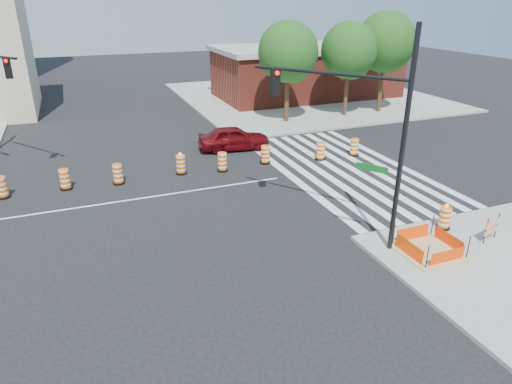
% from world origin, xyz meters
% --- Properties ---
extents(ground, '(120.00, 120.00, 0.00)m').
position_xyz_m(ground, '(0.00, 0.00, 0.00)').
color(ground, black).
rests_on(ground, ground).
extents(sidewalk_ne, '(22.00, 22.00, 0.15)m').
position_xyz_m(sidewalk_ne, '(18.00, 18.00, 0.07)').
color(sidewalk_ne, gray).
rests_on(sidewalk_ne, ground).
extents(crosswalk_east, '(6.75, 13.50, 0.01)m').
position_xyz_m(crosswalk_east, '(10.95, 0.00, 0.01)').
color(crosswalk_east, silver).
rests_on(crosswalk_east, ground).
extents(lane_centerline, '(14.00, 0.12, 0.01)m').
position_xyz_m(lane_centerline, '(0.00, 0.00, 0.01)').
color(lane_centerline, silver).
rests_on(lane_centerline, ground).
extents(excavation_pit, '(2.20, 2.20, 0.90)m').
position_xyz_m(excavation_pit, '(9.00, -9.00, 0.22)').
color(excavation_pit, tan).
rests_on(excavation_pit, ground).
extents(brick_storefront, '(16.50, 8.50, 4.60)m').
position_xyz_m(brick_storefront, '(18.00, 18.00, 2.32)').
color(brick_storefront, maroon).
rests_on(brick_storefront, ground).
extents(red_coupe, '(4.49, 2.27, 1.47)m').
position_xyz_m(red_coupe, '(6.52, 5.40, 0.73)').
color(red_coupe, '#55070B').
rests_on(red_coupe, ground).
extents(signal_pole_se, '(3.57, 4.89, 7.83)m').
position_xyz_m(signal_pole_se, '(6.89, -6.95, 4.81)').
color(signal_pole_se, black).
rests_on(signal_pole_se, ground).
extents(pit_drum, '(0.55, 0.55, 1.07)m').
position_xyz_m(pit_drum, '(10.77, -7.80, 0.60)').
color(pit_drum, black).
rests_on(pit_drum, ground).
extents(barricade, '(0.85, 0.25, 1.02)m').
position_xyz_m(barricade, '(11.70, -9.20, 0.71)').
color(barricade, '#F25605').
rests_on(barricade, ground).
extents(tree_north_c, '(4.26, 4.26, 7.23)m').
position_xyz_m(tree_north_c, '(12.31, 10.08, 4.86)').
color(tree_north_c, '#382314').
rests_on(tree_north_c, ground).
extents(tree_north_d, '(4.18, 4.18, 7.10)m').
position_xyz_m(tree_north_d, '(17.33, 10.09, 4.77)').
color(tree_north_d, '#382314').
rests_on(tree_north_d, ground).
extents(tree_north_e, '(4.57, 4.57, 7.77)m').
position_xyz_m(tree_north_e, '(20.58, 10.21, 5.22)').
color(tree_north_e, '#382314').
rests_on(tree_north_e, ground).
extents(median_drum_2, '(0.60, 0.60, 1.02)m').
position_xyz_m(median_drum_2, '(-5.91, 2.47, 0.48)').
color(median_drum_2, black).
rests_on(median_drum_2, ground).
extents(median_drum_3, '(0.60, 0.60, 1.02)m').
position_xyz_m(median_drum_3, '(-3.16, 2.51, 0.48)').
color(median_drum_3, black).
rests_on(median_drum_3, ground).
extents(median_drum_4, '(0.60, 0.60, 1.02)m').
position_xyz_m(median_drum_4, '(-0.69, 2.28, 0.48)').
color(median_drum_4, black).
rests_on(median_drum_4, ground).
extents(median_drum_5, '(0.60, 0.60, 1.18)m').
position_xyz_m(median_drum_5, '(2.55, 2.49, 0.49)').
color(median_drum_5, black).
rests_on(median_drum_5, ground).
extents(median_drum_6, '(0.60, 0.60, 1.02)m').
position_xyz_m(median_drum_6, '(4.72, 2.08, 0.48)').
color(median_drum_6, black).
rests_on(median_drum_6, ground).
extents(median_drum_7, '(0.60, 0.60, 1.02)m').
position_xyz_m(median_drum_7, '(7.33, 2.36, 0.48)').
color(median_drum_7, black).
rests_on(median_drum_7, ground).
extents(median_drum_8, '(0.60, 0.60, 1.02)m').
position_xyz_m(median_drum_8, '(10.53, 1.75, 0.48)').
color(median_drum_8, black).
rests_on(median_drum_8, ground).
extents(median_drum_9, '(0.60, 0.60, 1.02)m').
position_xyz_m(median_drum_9, '(12.76, 1.71, 0.48)').
color(median_drum_9, black).
rests_on(median_drum_9, ground).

